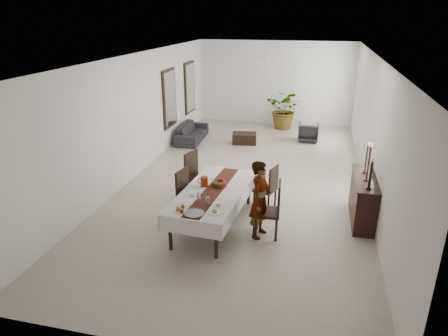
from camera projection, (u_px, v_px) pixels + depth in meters
floor at (247, 179)px, 10.72m from camera, size 6.00×12.00×0.00m
ceiling at (250, 56)px, 9.56m from camera, size 6.00×12.00×0.02m
wall_back at (275, 83)px, 15.58m from camera, size 6.00×0.02×3.20m
wall_front at (159, 245)px, 4.70m from camera, size 6.00×0.02×3.20m
wall_left at (139, 114)px, 10.79m from camera, size 0.02×12.00×3.20m
wall_right at (372, 128)px, 9.50m from camera, size 0.02×12.00×3.20m
dining_table_top at (214, 192)px, 8.14m from camera, size 1.20×2.52×0.05m
table_leg_fl at (170, 233)px, 7.37m from camera, size 0.08×0.08×0.72m
table_leg_fr at (216, 241)px, 7.12m from camera, size 0.08×0.08×0.72m
table_leg_bl at (212, 185)px, 9.45m from camera, size 0.08×0.08×0.72m
table_leg_br at (249, 189)px, 9.19m from camera, size 0.08×0.08×0.72m
tablecloth_top at (213, 191)px, 8.13m from camera, size 1.40×2.72×0.01m
tablecloth_drape_left at (187, 194)px, 8.36m from camera, size 0.21×2.63×0.31m
tablecloth_drape_right at (242, 201)px, 8.02m from camera, size 0.21×2.63×0.31m
tablecloth_drape_near at (189, 228)px, 7.02m from camera, size 1.20×0.10×0.31m
tablecloth_drape_far at (232, 174)px, 9.35m from camera, size 1.20×0.10×0.31m
table_runner at (213, 190)px, 8.13m from camera, size 0.55×2.58×0.00m
red_pitcher at (204, 181)px, 8.30m from camera, size 0.16×0.16×0.20m
pitcher_handle at (200, 181)px, 8.33m from camera, size 0.12×0.03×0.12m
wine_glass_near at (208, 201)px, 7.47m from camera, size 0.07×0.07×0.17m
wine_glass_mid at (199, 197)px, 7.63m from camera, size 0.07×0.07×0.17m
teacup_right at (218, 204)px, 7.49m from camera, size 0.09×0.09×0.06m
saucer_right at (218, 205)px, 7.50m from camera, size 0.15×0.15×0.01m
teacup_left at (193, 194)px, 7.89m from camera, size 0.09×0.09×0.06m
saucer_left at (193, 195)px, 7.90m from camera, size 0.15×0.15×0.01m
plate_near_right at (215, 212)px, 7.21m from camera, size 0.25×0.25×0.02m
bread_near_right at (215, 211)px, 7.20m from camera, size 0.09×0.09×0.09m
plate_near_left at (185, 204)px, 7.53m from camera, size 0.25×0.25×0.02m
plate_far_left at (208, 178)px, 8.72m from camera, size 0.25×0.25×0.02m
serving_tray at (194, 213)px, 7.17m from camera, size 0.37×0.37×0.02m
jam_jar_a at (182, 211)px, 7.20m from camera, size 0.07×0.07×0.08m
jam_jar_b at (178, 209)px, 7.28m from camera, size 0.07×0.07×0.08m
jam_jar_c at (183, 207)px, 7.36m from camera, size 0.07×0.07×0.08m
fruit_basket at (220, 184)px, 8.33m from camera, size 0.31×0.31×0.10m
fruit_red at (221, 180)px, 8.31m from camera, size 0.09×0.09×0.09m
fruit_green at (218, 179)px, 8.34m from camera, size 0.08×0.08×0.08m
chair_right_near_seat at (267, 212)px, 7.82m from camera, size 0.52×0.52×0.06m
chair_right_near_leg_fl at (276, 230)px, 7.70m from camera, size 0.05×0.05×0.48m
chair_right_near_leg_fr at (277, 220)px, 8.07m from camera, size 0.05×0.05×0.48m
chair_right_near_leg_bl at (256, 229)px, 7.76m from camera, size 0.05×0.05×0.48m
chair_right_near_leg_br at (257, 219)px, 8.12m from camera, size 0.05×0.05×0.48m
chair_right_near_back at (279, 198)px, 7.66m from camera, size 0.08×0.49×0.62m
chair_right_far_seat at (265, 189)px, 8.96m from camera, size 0.55×0.55×0.05m
chair_right_far_leg_fl at (268, 204)px, 8.82m from camera, size 0.05×0.05×0.43m
chair_right_far_leg_fr at (275, 198)px, 9.11m from camera, size 0.05×0.05×0.43m
chair_right_far_leg_bl at (254, 200)px, 9.00m from camera, size 0.05×0.05×0.43m
chair_right_far_leg_br at (261, 194)px, 9.28m from camera, size 0.05×0.05×0.43m
chair_right_far_back at (274, 179)px, 8.76m from camera, size 0.17×0.43×0.55m
chair_left_near_seat at (192, 199)px, 8.39m from camera, size 0.57×0.57×0.05m
chair_left_near_leg_fl at (189, 205)px, 8.73m from camera, size 0.06×0.06×0.47m
chair_left_near_leg_fr at (179, 212)px, 8.40m from camera, size 0.06×0.06×0.47m
chair_left_near_leg_bl at (204, 208)px, 8.57m from camera, size 0.06×0.06×0.47m
chair_left_near_leg_br at (196, 216)px, 8.24m from camera, size 0.06×0.06×0.47m
chair_left_near_back at (182, 183)px, 8.36m from camera, size 0.14×0.48×0.61m
chair_left_far_seat at (199, 179)px, 9.36m from camera, size 0.62×0.62×0.06m
chair_left_far_leg_fl at (198, 185)px, 9.71m from camera, size 0.06×0.06×0.48m
chair_left_far_leg_fr at (188, 191)px, 9.40m from camera, size 0.06×0.06×0.48m
chair_left_far_leg_bl at (211, 189)px, 9.51m from camera, size 0.06×0.06×0.48m
chair_left_far_leg_br at (201, 195)px, 9.20m from camera, size 0.06×0.06×0.48m
chair_left_far_back at (191, 164)px, 9.35m from camera, size 0.20×0.48×0.62m
woman at (260, 200)px, 7.71m from camera, size 0.51×0.65×1.57m
sideboard_body at (363, 200)px, 8.43m from camera, size 0.42×1.57×0.94m
sideboard_top at (366, 178)px, 8.25m from camera, size 0.46×1.64×0.03m
candlestick_near_base at (369, 188)px, 7.72m from camera, size 0.10×0.10×0.03m
candlestick_near_shaft at (371, 175)px, 7.61m from camera, size 0.05×0.05×0.52m
candlestick_near_candle at (373, 160)px, 7.50m from camera, size 0.04×0.04×0.08m
candlestick_mid_base at (367, 180)px, 8.10m from camera, size 0.10×0.10×0.03m
candlestick_mid_shaft at (369, 164)px, 7.97m from camera, size 0.05×0.05×0.68m
candlestick_mid_candle at (372, 145)px, 7.83m from camera, size 0.04×0.04×0.08m
candlestick_far_base at (365, 172)px, 8.48m from camera, size 0.10×0.10×0.03m
candlestick_far_shaft at (367, 159)px, 8.37m from camera, size 0.05×0.05×0.58m
candlestick_far_candle at (369, 144)px, 8.25m from camera, size 0.04×0.04×0.08m
sofa at (192, 132)px, 13.88m from camera, size 0.86×1.98×0.57m
armchair at (308, 132)px, 13.77m from camera, size 0.68×0.70×0.63m
coffee_table at (244, 138)px, 13.57m from camera, size 0.88×0.66×0.36m
potted_plant at (285, 109)px, 15.16m from camera, size 1.62×1.51×1.48m
mirror_frame_near at (169, 99)px, 12.77m from camera, size 0.06×1.05×1.85m
mirror_glass_near at (170, 99)px, 12.77m from camera, size 0.01×0.90×1.70m
mirror_frame_far at (190, 87)px, 14.68m from camera, size 0.06×1.05×1.85m
mirror_glass_far at (191, 88)px, 14.67m from camera, size 0.01×0.90×1.70m
fan_rod at (266, 50)px, 12.32m from camera, size 0.04×0.04×0.20m
fan_hub at (266, 56)px, 12.39m from camera, size 0.16×0.16×0.08m
fan_blade_n at (268, 55)px, 12.71m from camera, size 0.10×0.55×0.01m
fan_blade_s at (265, 57)px, 12.07m from camera, size 0.10×0.55×0.01m
fan_blade_e at (277, 57)px, 12.32m from camera, size 0.55×0.10×0.01m
fan_blade_w at (255, 56)px, 12.47m from camera, size 0.55×0.10×0.01m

